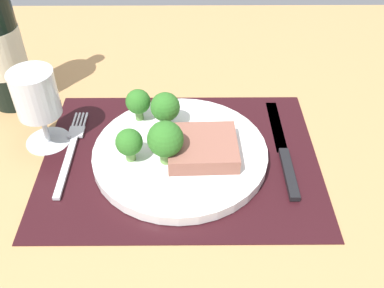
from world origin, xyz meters
TOP-DOWN VIEW (x-y plane):
  - ground_plane at (0.00, 0.00)cm, footprint 140.00×110.00cm
  - placemat at (0.00, 0.00)cm, footprint 41.30×31.47cm
  - plate at (0.00, 0.00)cm, footprint 25.98×25.98cm
  - steak at (3.31, -0.93)cm, footprint 10.23×9.38cm
  - broccoli_center at (-6.61, 7.43)cm, footprint 3.92×3.92cm
  - broccoli_near_fork at (-1.92, -2.42)cm, footprint 5.13×5.13cm
  - broccoli_back_left at (-7.07, -2.01)cm, footprint 3.89×3.89cm
  - broccoli_near_steak at (-2.29, 5.59)cm, footprint 4.55×4.55cm
  - fork at (-16.74, 1.42)cm, footprint 2.40×19.20cm
  - knife at (15.68, 0.53)cm, footprint 1.80×23.00cm
  - wine_glass at (-20.87, 4.11)cm, footprint 6.88×6.88cm

SIDE VIEW (x-z plane):
  - ground_plane at x=0.00cm, z-range -3.00..0.00cm
  - placemat at x=0.00cm, z-range 0.00..0.30cm
  - fork at x=-16.74cm, z-range 0.30..0.80cm
  - knife at x=15.68cm, z-range 0.20..1.00cm
  - plate at x=0.00cm, z-range 0.30..1.90cm
  - steak at x=3.31cm, z-range 1.90..4.26cm
  - broccoli_back_left at x=-7.07cm, z-range 2.42..7.59cm
  - broccoli_center at x=-6.61cm, z-range 2.50..7.86cm
  - broccoli_near_steak at x=-2.29cm, z-range 2.49..8.46cm
  - broccoli_near_fork at x=-1.92cm, z-range 2.54..9.22cm
  - wine_glass at x=-20.87cm, z-range 1.86..14.57cm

